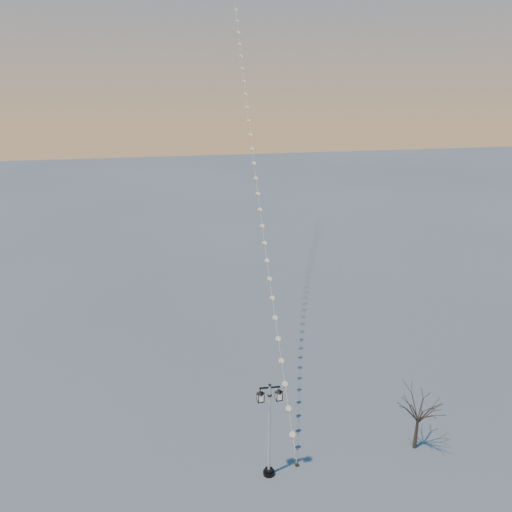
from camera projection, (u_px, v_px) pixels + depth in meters
name	position (u px, v px, depth m)	size (l,w,h in m)	color
ground	(318.00, 489.00, 24.50)	(300.00, 300.00, 0.00)	#5F6061
street_lamp	(269.00, 426.00, 24.50)	(1.42, 0.63, 5.63)	black
bare_tree	(419.00, 409.00, 26.61)	(2.29, 2.29, 3.80)	#38281F
kite_train	(247.00, 77.00, 41.80)	(6.32, 47.82, 42.01)	#32271B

